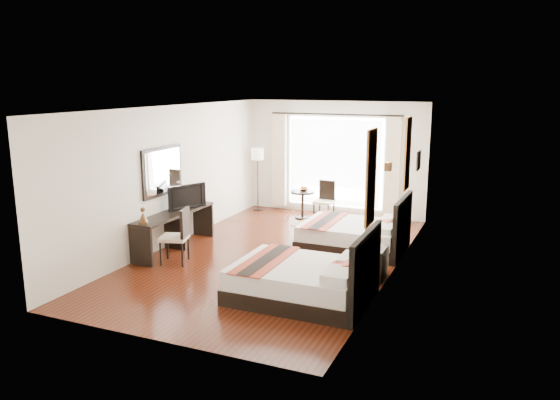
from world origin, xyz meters
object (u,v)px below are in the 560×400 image
at_px(nightstand, 372,263).
at_px(desk_chair, 176,246).
at_px(vase, 371,248).
at_px(fruit_bowl, 304,190).
at_px(window_chair, 324,208).
at_px(bed_far, 356,235).
at_px(table_lamp, 372,232).
at_px(floor_lamp, 257,158).
at_px(side_table, 303,205).
at_px(bed_near, 305,280).
at_px(television, 185,196).
at_px(console_desk, 175,231).

relative_size(nightstand, desk_chair, 0.55).
distance_m(vase, fruit_bowl, 4.38).
bearing_deg(nightstand, window_chair, 120.08).
bearing_deg(bed_far, table_lamp, -65.02).
xyz_separation_m(floor_lamp, side_table, (1.37, -0.35, -1.02)).
distance_m(floor_lamp, fruit_bowl, 1.56).
bearing_deg(bed_near, vase, 58.29).
relative_size(bed_far, television, 2.33).
height_order(bed_near, fruit_bowl, bed_near).
xyz_separation_m(television, fruit_bowl, (1.42, 3.00, -0.31)).
relative_size(nightstand, television, 0.66).
height_order(vase, window_chair, window_chair).
bearing_deg(vase, table_lamp, 97.93).
bearing_deg(bed_far, floor_lamp, 144.87).
xyz_separation_m(bed_near, window_chair, (-1.31, 4.78, -0.02)).
distance_m(nightstand, window_chair, 4.03).
bearing_deg(fruit_bowl, window_chair, 6.35).
distance_m(bed_near, bed_far, 2.77).
relative_size(console_desk, floor_lamp, 1.38).
bearing_deg(window_chair, television, -28.85).
relative_size(desk_chair, side_table, 1.53).
bearing_deg(floor_lamp, fruit_bowl, -13.09).
xyz_separation_m(table_lamp, floor_lamp, (-3.89, 3.68, 0.57)).
height_order(table_lamp, television, television).
xyz_separation_m(vase, console_desk, (-3.98, 0.20, -0.18)).
bearing_deg(table_lamp, fruit_bowl, 126.74).
distance_m(television, side_table, 3.35).
bearing_deg(window_chair, console_desk, -26.20).
bearing_deg(fruit_bowl, bed_near, -68.90).
relative_size(vase, window_chair, 0.13).
distance_m(bed_near, console_desk, 3.54).
bearing_deg(bed_near, window_chair, 105.34).
height_order(console_desk, desk_chair, desk_chair).
bearing_deg(table_lamp, floor_lamp, 136.58).
bearing_deg(nightstand, television, 173.69).
height_order(nightstand, desk_chair, desk_chair).
bearing_deg(table_lamp, desk_chair, -168.47).
distance_m(desk_chair, side_table, 4.15).
distance_m(nightstand, desk_chair, 3.54).
height_order(nightstand, fruit_bowl, fruit_bowl).
relative_size(console_desk, fruit_bowl, 10.13).
bearing_deg(window_chair, bed_near, 18.82).
xyz_separation_m(bed_near, bed_far, (0.03, 2.77, -0.01)).
bearing_deg(desk_chair, table_lamp, 174.81).
bearing_deg(bed_near, desk_chair, 166.64).
height_order(bed_near, window_chair, bed_near).
height_order(bed_near, side_table, bed_near).
distance_m(table_lamp, vase, 0.30).
bearing_deg(desk_chair, vase, 171.41).
xyz_separation_m(bed_far, television, (-3.27, -1.04, 0.71)).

